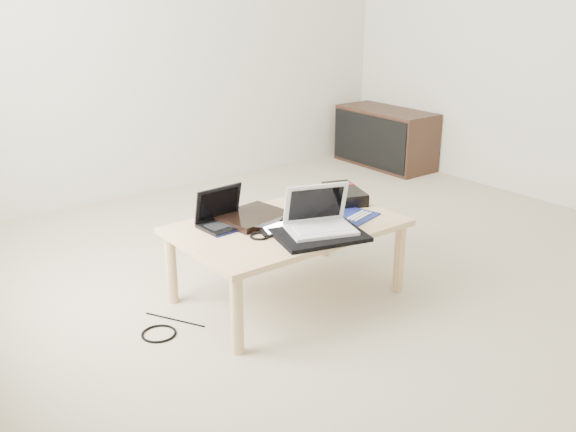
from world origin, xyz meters
TOP-DOWN VIEW (x-y plane):
  - ground at (0.00, 0.00)m, footprint 4.00×4.00m
  - coffee_table at (-0.47, -0.08)m, footprint 1.10×0.70m
  - media_cabinet at (1.77, 1.45)m, footprint 0.41×0.90m
  - book at (-0.58, 0.07)m, footprint 0.37×0.32m
  - netbook at (-0.73, 0.10)m, footprint 0.27×0.21m
  - tablet at (-0.54, -0.12)m, footprint 0.28×0.24m
  - remote at (-0.34, -0.05)m, footprint 0.04×0.20m
  - neoprene_sleeve at (-0.46, -0.31)m, footprint 0.47×0.39m
  - white_laptop at (-0.43, -0.27)m, footprint 0.37×0.31m
  - motherboard at (-0.17, -0.14)m, footprint 0.34×0.38m
  - gpu_box at (0.01, 0.03)m, footprint 0.25×0.35m
  - cable_coil at (-0.68, -0.14)m, footprint 0.11×0.11m
  - floor_cable_coil at (-1.18, -0.03)m, footprint 0.17×0.17m
  - floor_cable_trail at (-1.06, 0.05)m, footprint 0.17×0.29m

SIDE VIEW (x-z plane):
  - ground at x=0.00m, z-range 0.00..0.00m
  - floor_cable_trail at x=-1.06m, z-range 0.00..0.01m
  - floor_cable_coil at x=-1.18m, z-range 0.00..0.01m
  - media_cabinet at x=1.77m, z-range 0.00..0.50m
  - coffee_table at x=-0.47m, z-range 0.15..0.55m
  - motherboard at x=-0.17m, z-range 0.40..0.41m
  - cable_coil at x=-0.68m, z-range 0.40..0.41m
  - tablet at x=-0.54m, z-range 0.40..0.41m
  - remote at x=-0.34m, z-range 0.40..0.42m
  - neoprene_sleeve at x=-0.46m, z-range 0.40..0.42m
  - book at x=-0.58m, z-range 0.40..0.43m
  - gpu_box at x=0.01m, z-range 0.40..0.47m
  - netbook at x=-0.73m, z-range 0.35..0.53m
  - white_laptop at x=-0.43m, z-range 0.36..0.57m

